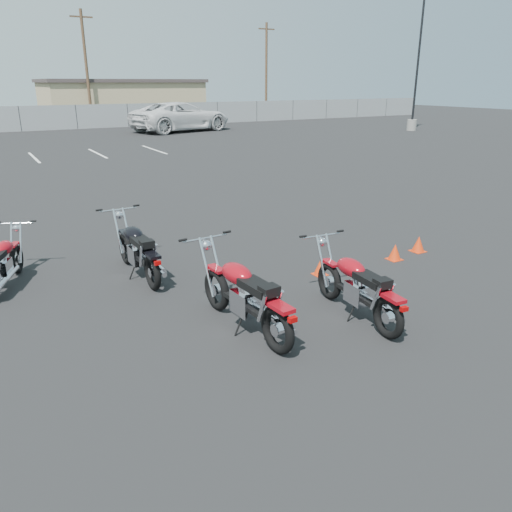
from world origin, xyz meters
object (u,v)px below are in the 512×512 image
motorcycle_third_red (245,296)px  white_van (181,108)px  motorcycle_front_red (3,264)px  motorcycle_second_black (138,250)px  motorcycle_rear_red (358,287)px

motorcycle_third_red → white_van: size_ratio=0.28×
motorcycle_front_red → motorcycle_third_red: (2.91, -3.52, 0.09)m
motorcycle_front_red → white_van: size_ratio=0.22×
motorcycle_second_black → motorcycle_third_red: 2.95m
motorcycle_front_red → motorcycle_rear_red: 6.11m
motorcycle_second_black → motorcycle_rear_red: size_ratio=1.02×
motorcycle_third_red → motorcycle_rear_red: bearing=-16.2°
motorcycle_second_black → motorcycle_third_red: (0.69, -2.86, 0.03)m
motorcycle_front_red → motorcycle_third_red: 4.57m
motorcycle_front_red → motorcycle_second_black: size_ratio=0.85×
motorcycle_front_red → white_van: white_van is taller
motorcycle_third_red → motorcycle_rear_red: (1.69, -0.49, -0.04)m
motorcycle_second_black → motorcycle_front_red: bearing=163.5°
motorcycle_second_black → motorcycle_rear_red: 4.11m
motorcycle_rear_red → motorcycle_third_red: bearing=163.8°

